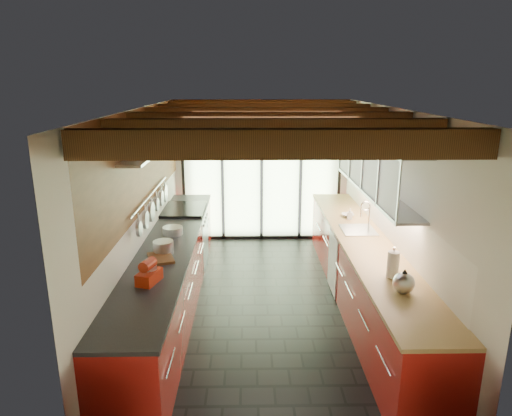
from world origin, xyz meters
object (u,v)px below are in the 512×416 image
kettle (404,282)px  paper_towel (393,265)px  stand_mixer (149,273)px  soap_bottle (350,214)px  bowl (348,215)px

kettle → paper_towel: size_ratio=0.85×
stand_mixer → paper_towel: paper_towel is taller
stand_mixer → kettle: 2.55m
soap_bottle → paper_towel: bearing=-90.0°
paper_towel → bowl: size_ratio=1.80×
kettle → soap_bottle: (0.00, 2.44, -0.03)m
kettle → bowl: size_ratio=1.53×
stand_mixer → soap_bottle: stand_mixer is taller
kettle → bowl: (0.00, 2.58, -0.09)m
bowl → soap_bottle: bearing=-90.0°
paper_towel → bowl: 2.23m
stand_mixer → bowl: (2.54, 2.30, -0.08)m
bowl → kettle: bearing=-90.0°
stand_mixer → bowl: size_ratio=1.75×
kettle → soap_bottle: 2.44m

